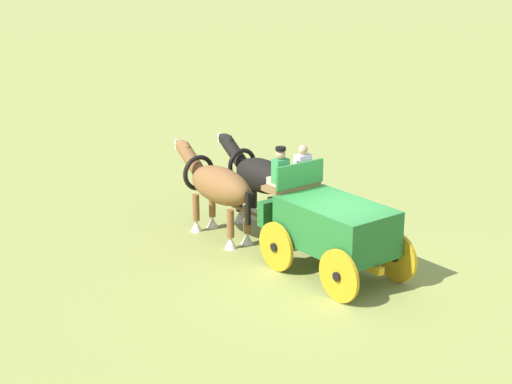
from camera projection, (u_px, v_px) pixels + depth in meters
name	position (u px, v px, depth m)	size (l,w,h in m)	color
ground_plane	(334.00, 275.00, 17.53)	(220.00, 220.00, 0.00)	olive
show_wagon	(331.00, 225.00, 17.31)	(5.55, 2.09, 2.69)	#236B2D
draft_horse_near	(217.00, 186.00, 19.51)	(3.22, 1.11, 2.19)	brown
draft_horse_off	(258.00, 177.00, 20.27)	(2.99, 1.05, 2.20)	black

